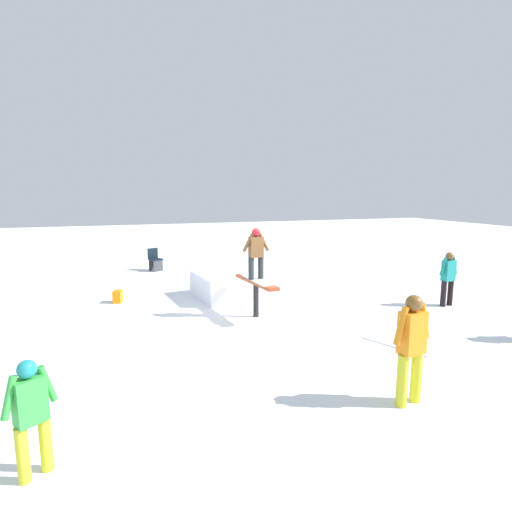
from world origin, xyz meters
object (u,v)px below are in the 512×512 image
rail_feature (256,287)px  folding_chair (155,260)px  bystander_teal (448,276)px  bystander_green (31,412)px  main_rider_on_rail (256,255)px  backpack_on_snow (118,297)px  loose_snowboard_white (395,345)px  bystander_orange (411,344)px

rail_feature → folding_chair: 7.10m
bystander_teal → bystander_green: size_ratio=1.11×
main_rider_on_rail → backpack_on_snow: main_rider_on_rail is taller
rail_feature → bystander_teal: 5.28m
loose_snowboard_white → bystander_green: bearing=-98.8°
bystander_teal → folding_chair: bearing=126.5°
bystander_teal → loose_snowboard_white: size_ratio=1.05×
rail_feature → main_rider_on_rail: size_ratio=1.30×
folding_chair → main_rider_on_rail: bearing=-100.7°
bystander_green → bystander_orange: bearing=145.6°
bystander_orange → folding_chair: 11.78m
folding_chair → bystander_orange: bearing=-102.9°
bystander_orange → loose_snowboard_white: bystander_orange is taller
main_rider_on_rail → backpack_on_snow: size_ratio=4.21×
main_rider_on_rail → bystander_green: bearing=-47.0°
main_rider_on_rail → bystander_teal: (0.76, 5.22, -0.73)m
main_rider_on_rail → bystander_orange: 4.74m
loose_snowboard_white → rail_feature: bearing=-168.1°
main_rider_on_rail → bystander_orange: bearing=4.5°
rail_feature → bystander_orange: (4.63, 0.79, 0.16)m
main_rider_on_rail → backpack_on_snow: bearing=-132.2°
folding_chair → backpack_on_snow: folding_chair is taller
bystander_orange → bystander_green: 4.88m
bystander_teal → folding_chair: bystander_teal is taller
rail_feature → loose_snowboard_white: 3.47m
loose_snowboard_white → backpack_on_snow: (-5.14, -5.34, 0.16)m
rail_feature → folding_chair: bearing=-173.0°
bystander_teal → loose_snowboard_white: 3.78m
rail_feature → loose_snowboard_white: rail_feature is taller
main_rider_on_rail → bystander_green: 6.18m
backpack_on_snow → folding_chair: bearing=176.7°
main_rider_on_rail → loose_snowboard_white: (2.68, 2.07, -1.54)m
rail_feature → bystander_teal: bearing=73.3°
bystander_green → rail_feature: bearing=-165.5°
rail_feature → folding_chair: (-6.84, -1.88, -0.34)m
bystander_orange → backpack_on_snow: bystander_orange is taller
bystander_orange → folding_chair: bystander_orange is taller
bystander_orange → loose_snowboard_white: size_ratio=1.16×
loose_snowboard_white → backpack_on_snow: backpack_on_snow is taller
rail_feature → bystander_green: 6.13m
rail_feature → main_rider_on_rail: bearing=0.0°
loose_snowboard_white → backpack_on_snow: 7.41m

